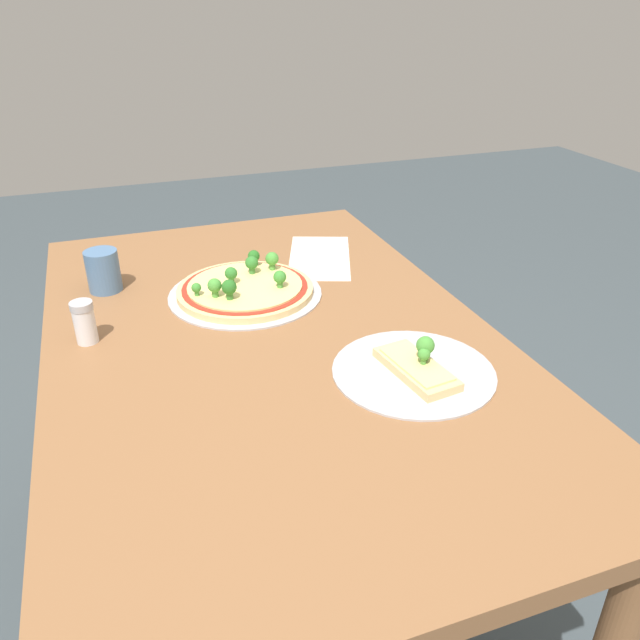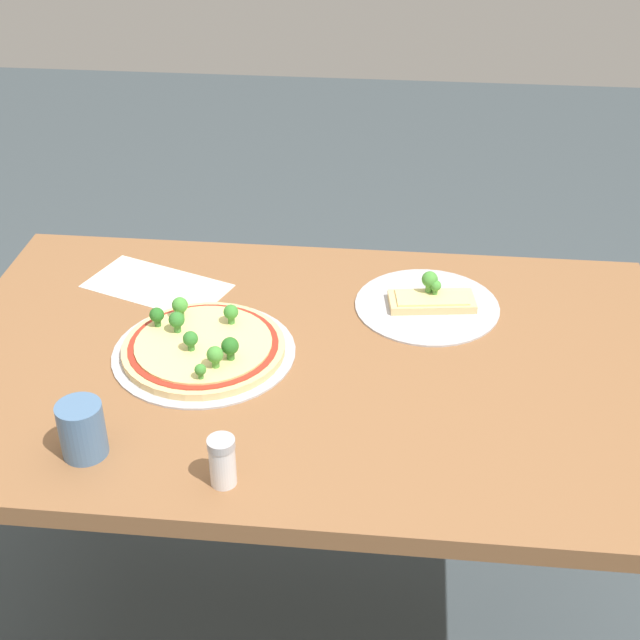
% 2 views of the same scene
% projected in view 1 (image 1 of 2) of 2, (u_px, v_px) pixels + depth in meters
% --- Properties ---
extents(ground_plane, '(8.00, 8.00, 0.00)m').
position_uv_depth(ground_plane, '(283.00, 601.00, 1.56)').
color(ground_plane, '#3D474C').
extents(dining_table, '(1.33, 0.83, 0.77)m').
position_uv_depth(dining_table, '(273.00, 377.00, 1.25)').
color(dining_table, brown).
rests_on(dining_table, ground_plane).
extents(pizza_tray_whole, '(0.33, 0.33, 0.07)m').
position_uv_depth(pizza_tray_whole, '(245.00, 289.00, 1.35)').
color(pizza_tray_whole, '#B7B7BC').
rests_on(pizza_tray_whole, dining_table).
extents(pizza_tray_slice, '(0.28, 0.28, 0.07)m').
position_uv_depth(pizza_tray_slice, '(415.00, 368.00, 1.07)').
color(pizza_tray_slice, '#B7B7BC').
rests_on(pizza_tray_slice, dining_table).
extents(drinking_cup, '(0.07, 0.07, 0.09)m').
position_uv_depth(drinking_cup, '(103.00, 271.00, 1.35)').
color(drinking_cup, '#4C7099').
rests_on(drinking_cup, dining_table).
extents(condiment_shaker, '(0.04, 0.04, 0.08)m').
position_uv_depth(condiment_shaker, '(84.00, 322.00, 1.15)').
color(condiment_shaker, silver).
rests_on(condiment_shaker, dining_table).
extents(paper_menu, '(0.32, 0.24, 0.00)m').
position_uv_depth(paper_menu, '(320.00, 257.00, 1.54)').
color(paper_menu, silver).
rests_on(paper_menu, dining_table).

